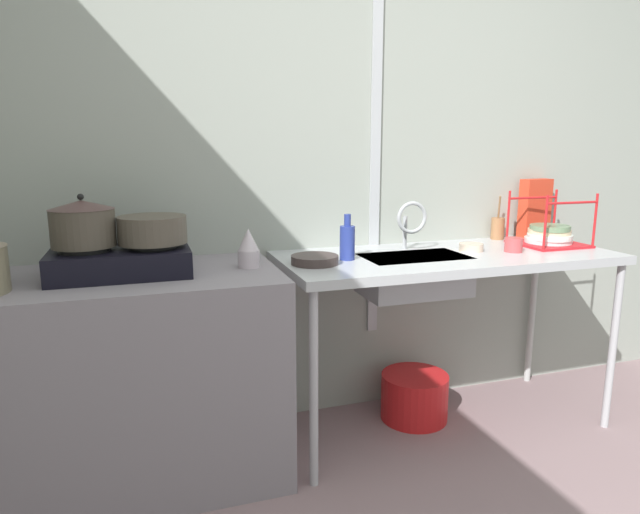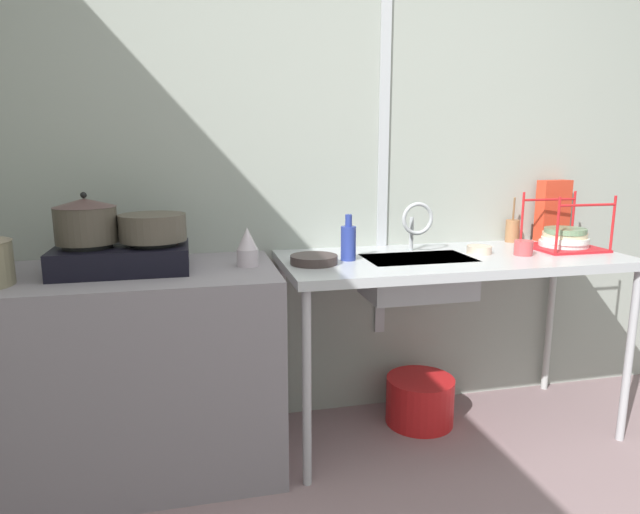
{
  "view_description": "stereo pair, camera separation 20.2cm",
  "coord_description": "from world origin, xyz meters",
  "px_view_note": "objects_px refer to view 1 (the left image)",
  "views": [
    {
      "loc": [
        -0.93,
        -0.77,
        1.34
      ],
      "look_at": [
        -0.21,
        1.41,
        0.88
      ],
      "focal_mm": 30.64,
      "sensor_mm": 36.0,
      "label": 1
    },
    {
      "loc": [
        -0.74,
        -0.82,
        1.34
      ],
      "look_at": [
        -0.21,
        1.41,
        0.88
      ],
      "focal_mm": 30.64,
      "sensor_mm": 36.0,
      "label": 2
    }
  ],
  "objects_px": {
    "pot_on_left_burner": "(83,223)",
    "utensil_jar": "(498,228)",
    "pot_on_right_burner": "(152,230)",
    "bucket_on_floor": "(414,396)",
    "cereal_box": "(535,208)",
    "faucet": "(411,220)",
    "cup_by_rack": "(514,245)",
    "percolator": "(249,248)",
    "sink_basin": "(414,275)",
    "small_bowl_on_drainboard": "(471,247)",
    "bottle_by_sink": "(347,241)",
    "stove": "(121,261)",
    "dish_rack": "(549,235)",
    "frying_pan": "(315,260)"
  },
  "relations": [
    {
      "from": "pot_on_left_burner",
      "to": "utensil_jar",
      "type": "xyz_separation_m",
      "value": [
        2.02,
        0.27,
        -0.15
      ]
    },
    {
      "from": "pot_on_right_burner",
      "to": "bucket_on_floor",
      "type": "height_order",
      "value": "pot_on_right_burner"
    },
    {
      "from": "cereal_box",
      "to": "faucet",
      "type": "bearing_deg",
      "value": -176.18
    },
    {
      "from": "faucet",
      "to": "cup_by_rack",
      "type": "xyz_separation_m",
      "value": [
        0.45,
        -0.17,
        -0.12
      ]
    },
    {
      "from": "pot_on_right_burner",
      "to": "faucet",
      "type": "bearing_deg",
      "value": 5.08
    },
    {
      "from": "percolator",
      "to": "sink_basin",
      "type": "distance_m",
      "value": 0.78
    },
    {
      "from": "pot_on_left_burner",
      "to": "small_bowl_on_drainboard",
      "type": "relative_size",
      "value": 2.06
    },
    {
      "from": "faucet",
      "to": "utensil_jar",
      "type": "xyz_separation_m",
      "value": [
        0.61,
        0.17,
        -0.09
      ]
    },
    {
      "from": "small_bowl_on_drainboard",
      "to": "faucet",
      "type": "bearing_deg",
      "value": 163.26
    },
    {
      "from": "small_bowl_on_drainboard",
      "to": "bottle_by_sink",
      "type": "distance_m",
      "value": 0.64
    },
    {
      "from": "stove",
      "to": "utensil_jar",
      "type": "height_order",
      "value": "utensil_jar"
    },
    {
      "from": "bottle_by_sink",
      "to": "utensil_jar",
      "type": "height_order",
      "value": "utensil_jar"
    },
    {
      "from": "percolator",
      "to": "cup_by_rack",
      "type": "xyz_separation_m",
      "value": [
        1.25,
        -0.06,
        -0.04
      ]
    },
    {
      "from": "small_bowl_on_drainboard",
      "to": "utensil_jar",
      "type": "distance_m",
      "value": 0.41
    },
    {
      "from": "dish_rack",
      "to": "bucket_on_floor",
      "type": "height_order",
      "value": "dish_rack"
    },
    {
      "from": "pot_on_left_burner",
      "to": "percolator",
      "type": "distance_m",
      "value": 0.63
    },
    {
      "from": "pot_on_left_burner",
      "to": "sink_basin",
      "type": "height_order",
      "value": "pot_on_left_burner"
    },
    {
      "from": "pot_on_left_burner",
      "to": "bottle_by_sink",
      "type": "bearing_deg",
      "value": 0.71
    },
    {
      "from": "pot_on_right_burner",
      "to": "bucket_on_floor",
      "type": "bearing_deg",
      "value": 4.08
    },
    {
      "from": "faucet",
      "to": "small_bowl_on_drainboard",
      "type": "xyz_separation_m",
      "value": [
        0.28,
        -0.08,
        -0.13
      ]
    },
    {
      "from": "faucet",
      "to": "cereal_box",
      "type": "bearing_deg",
      "value": 11.2
    },
    {
      "from": "pot_on_right_burner",
      "to": "utensil_jar",
      "type": "height_order",
      "value": "utensil_jar"
    },
    {
      "from": "sink_basin",
      "to": "cup_by_rack",
      "type": "height_order",
      "value": "cup_by_rack"
    },
    {
      "from": "frying_pan",
      "to": "utensil_jar",
      "type": "bearing_deg",
      "value": 14.9
    },
    {
      "from": "sink_basin",
      "to": "bottle_by_sink",
      "type": "distance_m",
      "value": 0.36
    },
    {
      "from": "pot_on_right_burner",
      "to": "cup_by_rack",
      "type": "relative_size",
      "value": 3.11
    },
    {
      "from": "sink_basin",
      "to": "cereal_box",
      "type": "bearing_deg",
      "value": 17.67
    },
    {
      "from": "sink_basin",
      "to": "faucet",
      "type": "distance_m",
      "value": 0.27
    },
    {
      "from": "faucet",
      "to": "small_bowl_on_drainboard",
      "type": "bearing_deg",
      "value": -16.74
    },
    {
      "from": "utensil_jar",
      "to": "faucet",
      "type": "bearing_deg",
      "value": -164.68
    },
    {
      "from": "cereal_box",
      "to": "bucket_on_floor",
      "type": "height_order",
      "value": "cereal_box"
    },
    {
      "from": "stove",
      "to": "faucet",
      "type": "bearing_deg",
      "value": 4.6
    },
    {
      "from": "frying_pan",
      "to": "cereal_box",
      "type": "bearing_deg",
      "value": 12.44
    },
    {
      "from": "sink_basin",
      "to": "bottle_by_sink",
      "type": "xyz_separation_m",
      "value": [
        -0.32,
        0.02,
        0.17
      ]
    },
    {
      "from": "cup_by_rack",
      "to": "bottle_by_sink",
      "type": "distance_m",
      "value": 0.81
    },
    {
      "from": "stove",
      "to": "dish_rack",
      "type": "xyz_separation_m",
      "value": [
        2.03,
        0.04,
        -0.01
      ]
    },
    {
      "from": "pot_on_left_burner",
      "to": "cup_by_rack",
      "type": "xyz_separation_m",
      "value": [
        1.87,
        -0.06,
        -0.17
      ]
    },
    {
      "from": "dish_rack",
      "to": "bucket_on_floor",
      "type": "bearing_deg",
      "value": 175.85
    },
    {
      "from": "sink_basin",
      "to": "cereal_box",
      "type": "relative_size",
      "value": 1.51
    },
    {
      "from": "percolator",
      "to": "frying_pan",
      "type": "bearing_deg",
      "value": -4.64
    },
    {
      "from": "small_bowl_on_drainboard",
      "to": "cereal_box",
      "type": "bearing_deg",
      "value": 24.11
    },
    {
      "from": "pot_on_right_burner",
      "to": "cereal_box",
      "type": "relative_size",
      "value": 0.82
    },
    {
      "from": "small_bowl_on_drainboard",
      "to": "bucket_on_floor",
      "type": "xyz_separation_m",
      "value": [
        -0.24,
        0.07,
        -0.76
      ]
    },
    {
      "from": "cup_by_rack",
      "to": "utensil_jar",
      "type": "distance_m",
      "value": 0.37
    },
    {
      "from": "utensil_jar",
      "to": "cup_by_rack",
      "type": "bearing_deg",
      "value": -114.48
    },
    {
      "from": "bucket_on_floor",
      "to": "percolator",
      "type": "bearing_deg",
      "value": -173.65
    },
    {
      "from": "percolator",
      "to": "cereal_box",
      "type": "height_order",
      "value": "cereal_box"
    },
    {
      "from": "percolator",
      "to": "bottle_by_sink",
      "type": "xyz_separation_m",
      "value": [
        0.44,
        0.02,
        0.0
      ]
    },
    {
      "from": "faucet",
      "to": "pot_on_right_burner",
      "type": "bearing_deg",
      "value": -174.92
    },
    {
      "from": "dish_rack",
      "to": "small_bowl_on_drainboard",
      "type": "bearing_deg",
      "value": -178.07
    }
  ]
}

